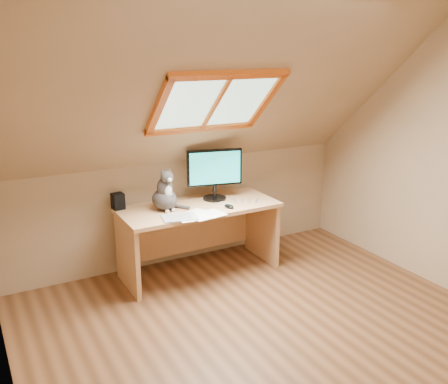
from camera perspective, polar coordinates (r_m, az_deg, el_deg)
ground at (r=3.75m, az=6.86°, el=-17.02°), size 3.50×3.50×0.00m
room_shell at (r=3.12m, az=8.75°, el=4.59°), size 3.52×3.52×2.41m
desk at (r=4.66m, az=-3.24°, el=-3.77°), size 1.44×0.63×0.66m
monitor at (r=4.64m, az=-1.09°, el=2.42°), size 0.52×0.22×0.48m
cat at (r=4.41m, az=-6.78°, el=-0.27°), size 0.24×0.28×0.39m
desk_speaker at (r=4.52m, az=-12.03°, el=-1.04°), size 0.11×0.11×0.14m
graphics_tablet at (r=4.22m, az=-5.10°, el=-2.91°), size 0.32×0.26×0.01m
mouse at (r=4.46m, az=0.58°, el=-1.64°), size 0.08×0.11×0.03m
papers at (r=4.29m, az=-2.28°, el=-2.59°), size 0.35×0.30×0.01m
cables at (r=4.59m, az=1.59°, el=-1.25°), size 0.51×0.26×0.01m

